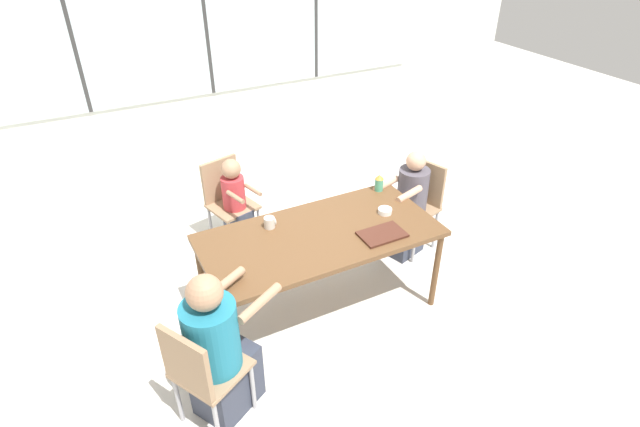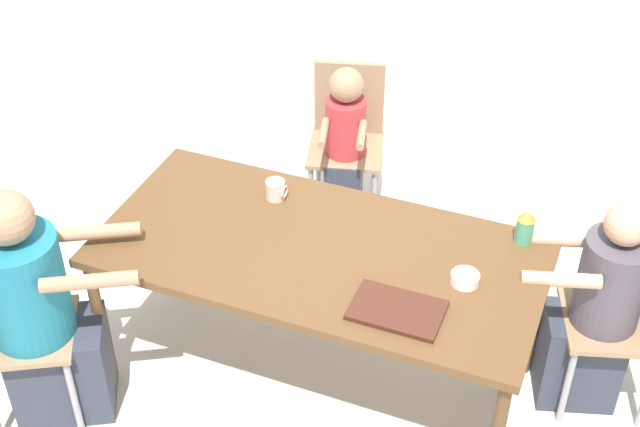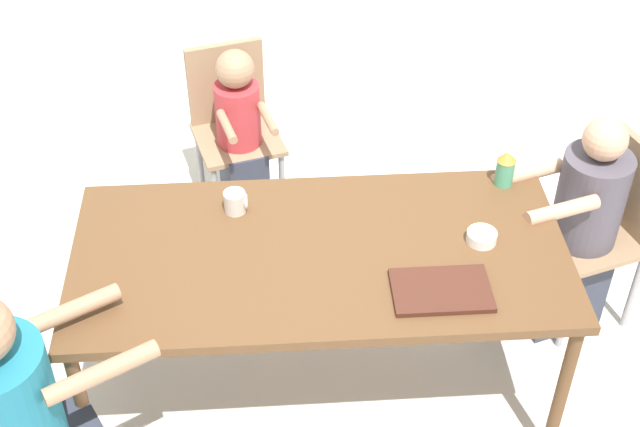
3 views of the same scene
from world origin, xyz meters
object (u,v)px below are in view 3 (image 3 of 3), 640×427
at_px(person_toddler, 241,146).
at_px(coffee_mug, 236,202).
at_px(chair_for_woman_green_shirt, 610,217).
at_px(bowl_white_shallow, 482,237).
at_px(chair_for_toddler, 232,115).
at_px(person_woman_green_shirt, 575,235).
at_px(sippy_cup, 505,168).

height_order(person_toddler, coffee_mug, person_toddler).
height_order(chair_for_woman_green_shirt, person_toddler, person_toddler).
distance_m(chair_for_woman_green_shirt, coffee_mug, 1.61).
bearing_deg(bowl_white_shallow, chair_for_woman_green_shirt, 29.66).
bearing_deg(chair_for_toddler, person_woman_green_shirt, 132.03).
bearing_deg(person_woman_green_shirt, bowl_white_shallow, 105.85).
distance_m(coffee_mug, sippy_cup, 1.08).
distance_m(coffee_mug, bowl_white_shallow, 0.94).
distance_m(person_woman_green_shirt, sippy_cup, 0.51).
bearing_deg(person_woman_green_shirt, coffee_mug, 76.43).
bearing_deg(person_toddler, coffee_mug, 74.67).
height_order(chair_for_toddler, bowl_white_shallow, chair_for_toddler).
height_order(person_woman_green_shirt, bowl_white_shallow, person_woman_green_shirt).
height_order(chair_for_woman_green_shirt, coffee_mug, chair_for_woman_green_shirt).
height_order(person_woman_green_shirt, sippy_cup, person_woman_green_shirt).
bearing_deg(chair_for_woman_green_shirt, sippy_cup, 77.12).
bearing_deg(chair_for_toddler, person_toddler, 90.00).
height_order(sippy_cup, bowl_white_shallow, sippy_cup).
bearing_deg(bowl_white_shallow, chair_for_toddler, 126.94).
bearing_deg(sippy_cup, coffee_mug, -174.64).
bearing_deg(bowl_white_shallow, sippy_cup, 64.88).
xyz_separation_m(chair_for_toddler, person_woman_green_shirt, (1.46, -0.94, -0.05)).
bearing_deg(person_toddler, sippy_cup, 128.84).
height_order(person_toddler, sippy_cup, person_toddler).
xyz_separation_m(person_toddler, coffee_mug, (-0.00, -0.88, 0.36)).
bearing_deg(sippy_cup, person_toddler, 144.11).
bearing_deg(bowl_white_shallow, person_toddler, 129.25).
height_order(chair_for_toddler, coffee_mug, chair_for_toddler).
bearing_deg(chair_for_toddler, coffee_mug, 76.98).
xyz_separation_m(chair_for_toddler, sippy_cup, (1.11, -0.93, 0.32)).
xyz_separation_m(chair_for_woman_green_shirt, person_woman_green_shirt, (-0.16, -0.05, -0.05)).
relative_size(person_toddler, sippy_cup, 6.19).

